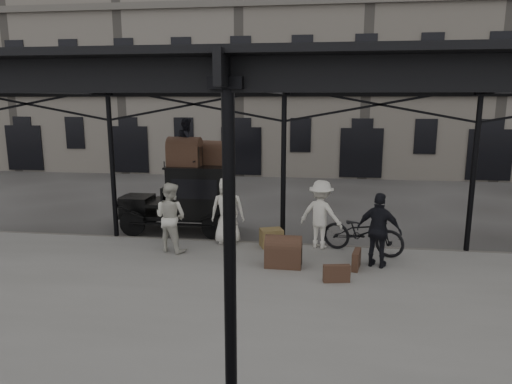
# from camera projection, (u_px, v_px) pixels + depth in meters

# --- Properties ---
(ground) EXTENTS (120.00, 120.00, 0.00)m
(ground) POSITION_uv_depth(u_px,v_px,m) (276.00, 274.00, 11.13)
(ground) COLOR #383533
(ground) RESTS_ON ground
(platform) EXTENTS (28.00, 8.00, 0.15)m
(platform) POSITION_uv_depth(u_px,v_px,m) (267.00, 307.00, 9.18)
(platform) COLOR slate
(platform) RESTS_ON ground
(canopy) EXTENTS (22.50, 9.00, 4.74)m
(canopy) POSITION_uv_depth(u_px,v_px,m) (270.00, 77.00, 8.54)
(canopy) COLOR black
(canopy) RESTS_ON ground
(building_frontage) EXTENTS (64.00, 8.00, 14.00)m
(building_frontage) POSITION_uv_depth(u_px,v_px,m) (305.00, 51.00, 27.21)
(building_frontage) COLOR slate
(building_frontage) RESTS_ON ground
(taxi) EXTENTS (3.65, 1.55, 2.18)m
(taxi) POSITION_uv_depth(u_px,v_px,m) (191.00, 195.00, 14.42)
(taxi) COLOR black
(taxi) RESTS_ON ground
(porter_left) EXTENTS (0.71, 0.53, 1.78)m
(porter_left) POSITION_uv_depth(u_px,v_px,m) (227.00, 213.00, 12.88)
(porter_left) COLOR beige
(porter_left) RESTS_ON platform
(porter_midleft) EXTENTS (1.09, 0.97, 1.88)m
(porter_midleft) POSITION_uv_depth(u_px,v_px,m) (171.00, 217.00, 12.21)
(porter_midleft) COLOR beige
(porter_midleft) RESTS_ON platform
(porter_centre) EXTENTS (1.01, 0.73, 1.93)m
(porter_centre) POSITION_uv_depth(u_px,v_px,m) (228.00, 210.00, 12.86)
(porter_centre) COLOR silver
(porter_centre) RESTS_ON platform
(porter_official) EXTENTS (1.17, 0.83, 1.84)m
(porter_official) POSITION_uv_depth(u_px,v_px,m) (379.00, 230.00, 11.03)
(porter_official) COLOR black
(porter_official) RESTS_ON platform
(porter_right) EXTENTS (1.40, 1.12, 1.89)m
(porter_right) POSITION_uv_depth(u_px,v_px,m) (321.00, 214.00, 12.47)
(porter_right) COLOR silver
(porter_right) RESTS_ON platform
(bicycle) EXTENTS (2.31, 1.50, 1.15)m
(bicycle) POSITION_uv_depth(u_px,v_px,m) (363.00, 232.00, 12.10)
(bicycle) COLOR black
(bicycle) RESTS_ON platform
(porter_roof) EXTENTS (0.67, 0.79, 1.44)m
(porter_roof) POSITION_uv_depth(u_px,v_px,m) (187.00, 142.00, 13.99)
(porter_roof) COLOR black
(porter_roof) RESTS_ON taxi
(steamer_trunk_roof_near) EXTENTS (1.03, 0.66, 0.74)m
(steamer_trunk_roof_near) POSITION_uv_depth(u_px,v_px,m) (185.00, 154.00, 13.92)
(steamer_trunk_roof_near) COLOR #4D3223
(steamer_trunk_roof_near) RESTS_ON taxi
(steamer_trunk_roof_far) EXTENTS (0.90, 0.62, 0.62)m
(steamer_trunk_roof_far) POSITION_uv_depth(u_px,v_px,m) (212.00, 154.00, 14.27)
(steamer_trunk_roof_far) COLOR #4D3223
(steamer_trunk_roof_far) RESTS_ON taxi
(steamer_trunk_platform) EXTENTS (0.90, 0.55, 0.65)m
(steamer_trunk_platform) POSITION_uv_depth(u_px,v_px,m) (283.00, 253.00, 11.18)
(steamer_trunk_platform) COLOR #4D3223
(steamer_trunk_platform) RESTS_ON platform
(wicker_hamper) EXTENTS (0.72, 0.63, 0.50)m
(wicker_hamper) POSITION_uv_depth(u_px,v_px,m) (271.00, 238.00, 12.69)
(wicker_hamper) COLOR olive
(wicker_hamper) RESTS_ON platform
(suitcase_upright) EXTENTS (0.27, 0.62, 0.45)m
(suitcase_upright) POSITION_uv_depth(u_px,v_px,m) (356.00, 260.00, 11.03)
(suitcase_upright) COLOR #4D3223
(suitcase_upright) RESTS_ON platform
(suitcase_flat) EXTENTS (0.62, 0.26, 0.40)m
(suitcase_flat) POSITION_uv_depth(u_px,v_px,m) (337.00, 274.00, 10.22)
(suitcase_flat) COLOR #4D3223
(suitcase_flat) RESTS_ON platform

